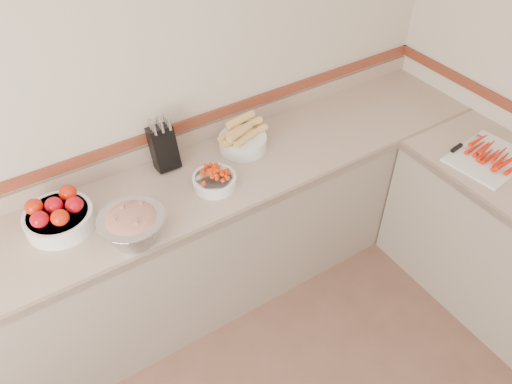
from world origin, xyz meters
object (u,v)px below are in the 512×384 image
knife_block (163,147)px  cherry_tomato_bowl (214,179)px  corn_bowl (243,139)px  cutting_board (489,157)px  rhubarb_bowl (133,226)px  tomato_bowl (58,216)px

knife_block → cherry_tomato_bowl: bearing=-64.3°
corn_bowl → cutting_board: bearing=-37.0°
corn_bowl → knife_block: bearing=167.4°
cutting_board → cherry_tomato_bowl: bearing=155.6°
rhubarb_bowl → tomato_bowl: bearing=134.2°
knife_block → cherry_tomato_bowl: size_ratio=1.35×
rhubarb_bowl → cutting_board: (1.91, -0.50, -0.07)m
corn_bowl → cutting_board: 1.39m
knife_block → tomato_bowl: bearing=-166.4°
cherry_tomato_bowl → cutting_board: (1.41, -0.64, -0.02)m
cutting_board → rhubarb_bowl: bearing=165.2°
knife_block → cherry_tomato_bowl: (0.14, -0.30, -0.08)m
cherry_tomato_bowl → cutting_board: bearing=-24.4°
knife_block → rhubarb_bowl: 0.56m
tomato_bowl → cutting_board: (2.18, -0.78, -0.05)m
cherry_tomato_bowl → corn_bowl: corn_bowl is taller
knife_block → cutting_board: knife_block is taller
corn_bowl → rhubarb_bowl: bearing=-157.4°
corn_bowl → cutting_board: corn_bowl is taller
knife_block → tomato_bowl: knife_block is taller
corn_bowl → rhubarb_bowl: 0.86m
cherry_tomato_bowl → cutting_board: size_ratio=0.49×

